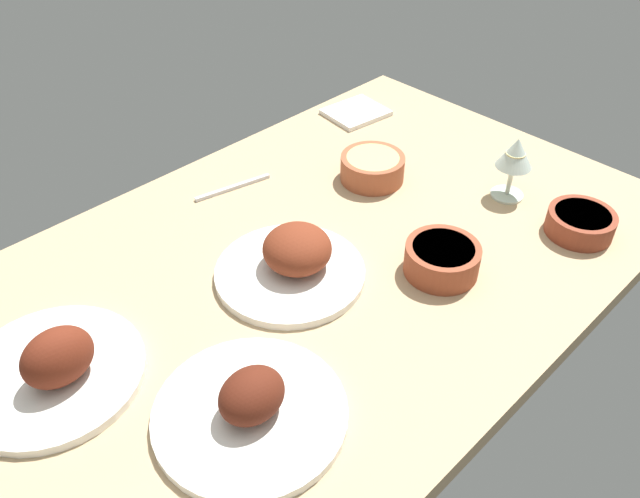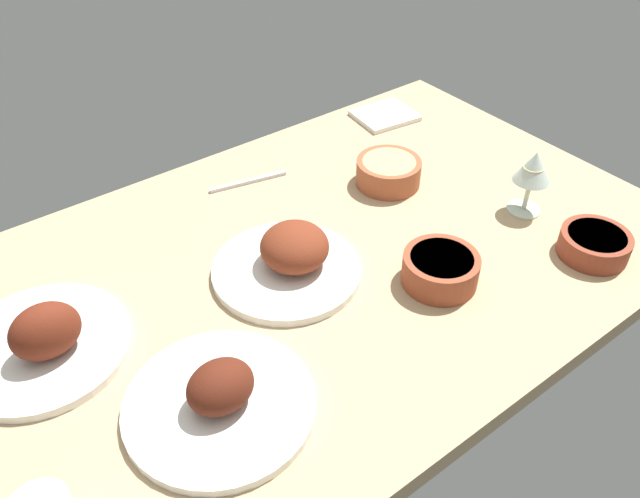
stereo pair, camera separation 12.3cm
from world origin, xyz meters
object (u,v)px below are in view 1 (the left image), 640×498
bowl_pasta (372,167)px  folded_napkin (356,112)px  plate_far_side (54,368)px  bowl_potatoes (581,222)px  fork_loose (233,187)px  plate_center_main (294,260)px  wine_glass (515,156)px  bowl_sauce (442,258)px  plate_near_viewer (251,408)px

bowl_pasta → folded_napkin: bearing=49.7°
plate_far_side → bowl_potatoes: (92.11, -38.50, -0.24)cm
plate_far_side → fork_loose: (52.65, 22.23, -2.43)cm
plate_center_main → wine_glass: (49.96, -13.74, 6.74)cm
bowl_pasta → fork_loose: bearing=142.7°
wine_glass → fork_loose: (-40.48, 43.53, -9.53)cm
bowl_pasta → fork_loose: (-24.57, 18.70, -2.71)cm
bowl_sauce → wine_glass: 31.24cm
fork_loose → plate_near_viewer: bearing=-113.8°
plate_near_viewer → plate_far_side: size_ratio=1.00×
plate_near_viewer → bowl_pasta: 67.44cm
plate_near_viewer → fork_loose: size_ratio=1.62×
wine_glass → plate_far_side: bearing=167.1°
bowl_potatoes → plate_far_side: bearing=157.3°
fork_loose → plate_center_main: bearing=-95.3°
plate_center_main → plate_far_side: (-43.18, 7.57, -0.36)cm
wine_glass → bowl_potatoes: bearing=-93.4°
wine_glass → fork_loose: 60.21cm
plate_center_main → bowl_sauce: (19.87, -18.72, -0.04)cm
plate_center_main → bowl_potatoes: (48.94, -30.93, -0.60)cm
plate_far_side → wine_glass: (93.14, -21.31, 7.09)cm
plate_near_viewer → bowl_sauce: size_ratio=2.09×
bowl_sauce → bowl_pasta: bearing=64.6°
bowl_pasta → fork_loose: bowl_pasta is taller
wine_glass → folded_napkin: size_ratio=0.96×
plate_near_viewer → plate_far_side: 31.59cm
plate_center_main → folded_napkin: (53.74, 34.27, -2.59)cm
plate_near_viewer → fork_loose: (35.72, 48.89, -1.84)cm
plate_center_main → wine_glass: size_ratio=1.98×
bowl_pasta → folded_napkin: (19.69, 23.18, -2.51)cm
plate_center_main → bowl_potatoes: size_ratio=2.09×
plate_near_viewer → bowl_potatoes: (75.18, -11.84, 0.35)cm
plate_far_side → folded_napkin: (96.92, 26.70, -2.23)cm
plate_center_main → plate_near_viewer: (-26.25, -19.09, -0.94)cm
plate_near_viewer → plate_center_main: bearing=36.0°
plate_far_side → fork_loose: size_ratio=1.62×
plate_center_main → fork_loose: size_ratio=1.55×
folded_napkin → wine_glass: bearing=-94.5°
plate_center_main → bowl_potatoes: 57.90cm
fork_loose → bowl_pasta: bearing=-24.9°
bowl_sauce → fork_loose: bowl_sauce is taller
plate_center_main → plate_near_viewer: 32.47cm
plate_near_viewer → plate_far_side: (-16.93, 26.66, 0.59)cm
wine_glass → folded_napkin: (3.78, 48.01, -9.33)cm
plate_center_main → bowl_sauce: plate_center_main is taller
plate_far_side → bowl_potatoes: size_ratio=2.18×
wine_glass → fork_loose: wine_glass is taller
fork_loose → wine_glass: bearing=-34.7°
wine_glass → bowl_pasta: bearing=122.6°
plate_center_main → folded_napkin: 63.79cm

